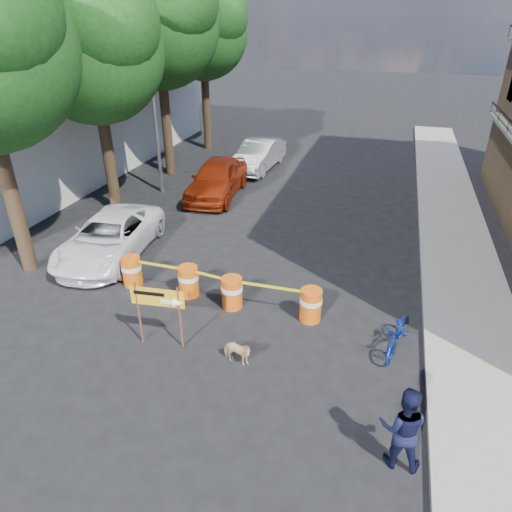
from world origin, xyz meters
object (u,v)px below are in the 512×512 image
Objects in this scene: barrel_mid_left at (189,281)px; pedestrian at (403,428)px; detour_sign at (164,303)px; dog at (237,352)px; barrel_mid_right at (232,292)px; sedan_red at (217,179)px; suv_white at (110,237)px; sedan_silver at (259,155)px; barrel_far_left at (132,271)px; bicycle at (400,321)px; barrel_far_right at (311,304)px.

barrel_mid_left is 0.53× the size of pedestrian.
dog is (1.81, -0.15, -0.90)m from detour_sign.
sedan_red reaches higher than barrel_mid_right.
pedestrian is at bearing -36.99° from suv_white.
barrel_mid_right is 0.19× the size of sedan_red.
sedan_red reaches higher than sedan_silver.
barrel_far_left is 0.19× the size of sedan_red.
sedan_silver is at bearing 102.99° from barrel_mid_right.
sedan_silver reaches higher than barrel_mid_right.
barrel_far_left is 0.53× the size of bicycle.
barrel_mid_right is 2.15m from barrel_far_right.
barrel_far_left is at bearing 178.75° from barrel_mid_left.
detour_sign is 0.38× the size of sedan_silver.
barrel_far_left is at bearing -48.04° from suv_white.
barrel_far_left is 1.00× the size of barrel_mid_right.
barrel_mid_right is (1.37, -0.21, 0.00)m from barrel_mid_left.
barrel_far_left is 8.62m from pedestrian.
barrel_far_right is 4.45m from pedestrian.
bicycle reaches higher than barrel_mid_right.
barrel_mid_left is 1.00× the size of barrel_far_right.
barrel_mid_right is 0.20× the size of sedan_silver.
sedan_red is (-0.24, 7.63, 0.33)m from barrel_far_left.
sedan_red is (-2.47, 9.87, -0.42)m from detour_sign.
sedan_red is (-7.75, 8.49, -0.06)m from bicycle.
barrel_far_left is 5.34m from barrel_far_right.
pedestrian reaches higher than sedan_silver.
barrel_mid_left is at bearing 52.02° from dog.
sedan_red is (1.38, 6.19, 0.13)m from suv_white.
detour_sign reaches higher than sedan_red.
bicycle is 2.29× the size of dog.
detour_sign is (0.42, -2.19, 0.75)m from barrel_mid_left.
barrel_far_right is 2.30m from bicycle.
barrel_mid_right is at bearing -179.37° from barrel_far_right.
pedestrian is (5.38, -1.79, -0.37)m from detour_sign.
detour_sign is at bearing -79.24° from barrel_mid_left.
barrel_mid_right is 2.31m from dog.
sedan_silver reaches higher than dog.
barrel_far_right is 9.64m from sedan_red.
detour_sign is at bearing -79.82° from sedan_red.
barrel_far_right is 3.77m from detour_sign.
barrel_mid_right is 1.21× the size of dog.
bicycle is (-0.11, 3.17, 0.01)m from pedestrian.
barrel_mid_left is (1.82, -0.04, 0.00)m from barrel_far_left.
sedan_silver is (-7.13, 12.75, -0.12)m from bicycle.
suv_white reaches higher than barrel_far_left.
suv_white is at bearing 64.44° from dog.
sedan_red is at bearing 91.79° from barrel_far_left.
bicycle reaches higher than barrel_far_right.
dog is (-3.57, 1.64, -0.53)m from pedestrian.
barrel_mid_left is 0.54× the size of detour_sign.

